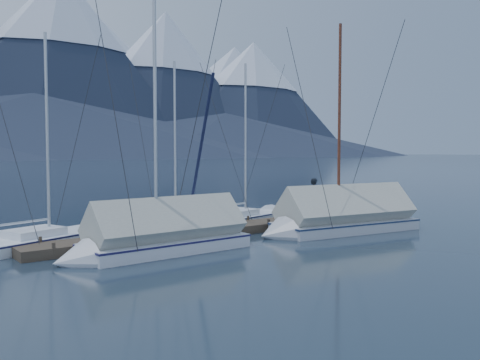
{
  "coord_description": "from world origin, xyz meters",
  "views": [
    {
      "loc": [
        -13.05,
        -14.88,
        3.41
      ],
      "look_at": [
        0.0,
        2.0,
        2.2
      ],
      "focal_mm": 38.0,
      "sensor_mm": 36.0,
      "label": 1
    }
  ],
  "objects_px": {
    "sailboat_open_right": "(251,218)",
    "sailboat_covered_far": "(153,240)",
    "sailboat_open_mid": "(184,227)",
    "person": "(314,196)",
    "sailboat_open_left": "(60,239)",
    "sailboat_covered_near": "(335,221)"
  },
  "relations": [
    {
      "from": "sailboat_open_right",
      "to": "sailboat_covered_far",
      "type": "relative_size",
      "value": 0.88
    },
    {
      "from": "sailboat_open_mid",
      "to": "person",
      "type": "xyz_separation_m",
      "value": [
        6.36,
        -1.61,
        1.09
      ]
    },
    {
      "from": "sailboat_open_left",
      "to": "sailboat_open_right",
      "type": "distance_m",
      "value": 9.32
    },
    {
      "from": "sailboat_open_right",
      "to": "sailboat_covered_far",
      "type": "xyz_separation_m",
      "value": [
        -7.52,
        -4.12,
        0.31
      ]
    },
    {
      "from": "sailboat_open_right",
      "to": "person",
      "type": "xyz_separation_m",
      "value": [
        2.38,
        -1.95,
        1.08
      ]
    },
    {
      "from": "sailboat_open_mid",
      "to": "sailboat_open_left",
      "type": "bearing_deg",
      "value": 178.49
    },
    {
      "from": "sailboat_open_left",
      "to": "sailboat_covered_near",
      "type": "height_order",
      "value": "sailboat_covered_near"
    },
    {
      "from": "sailboat_covered_far",
      "to": "person",
      "type": "height_order",
      "value": "sailboat_covered_far"
    },
    {
      "from": "sailboat_open_left",
      "to": "person",
      "type": "bearing_deg",
      "value": -8.51
    },
    {
      "from": "sailboat_open_left",
      "to": "sailboat_open_right",
      "type": "bearing_deg",
      "value": 1.23
    },
    {
      "from": "sailboat_covered_near",
      "to": "sailboat_covered_far",
      "type": "height_order",
      "value": "sailboat_covered_near"
    },
    {
      "from": "sailboat_covered_near",
      "to": "person",
      "type": "height_order",
      "value": "sailboat_covered_near"
    },
    {
      "from": "sailboat_open_left",
      "to": "sailboat_covered_far",
      "type": "relative_size",
      "value": 0.9
    },
    {
      "from": "sailboat_open_left",
      "to": "sailboat_open_mid",
      "type": "distance_m",
      "value": 5.33
    },
    {
      "from": "sailboat_covered_far",
      "to": "person",
      "type": "bearing_deg",
      "value": 12.38
    },
    {
      "from": "sailboat_open_left",
      "to": "sailboat_covered_far",
      "type": "height_order",
      "value": "sailboat_covered_far"
    },
    {
      "from": "sailboat_covered_near",
      "to": "sailboat_covered_far",
      "type": "distance_m",
      "value": 8.25
    },
    {
      "from": "sailboat_open_mid",
      "to": "sailboat_covered_far",
      "type": "xyz_separation_m",
      "value": [
        -3.54,
        -3.78,
        0.32
      ]
    },
    {
      "from": "sailboat_open_right",
      "to": "sailboat_covered_far",
      "type": "bearing_deg",
      "value": -151.28
    },
    {
      "from": "person",
      "to": "sailboat_open_left",
      "type": "bearing_deg",
      "value": 83.2
    },
    {
      "from": "sailboat_covered_far",
      "to": "sailboat_covered_near",
      "type": "bearing_deg",
      "value": -4.66
    },
    {
      "from": "sailboat_open_mid",
      "to": "person",
      "type": "bearing_deg",
      "value": -14.18
    }
  ]
}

